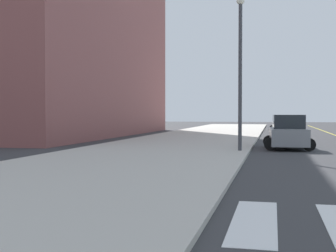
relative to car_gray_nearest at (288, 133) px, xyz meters
The scene contains 5 objects.
sidewalk_kerb_west 7.90m from the car_gray_nearest, 155.18° to the right, with size 10.00×120.00×0.15m, color #B2ADA3.
low_rise_brick_west 28.45m from the car_gray_nearest, 149.81° to the left, with size 16.00×32.00×24.67m, color brown.
car_gray_nearest is the anchor object (origin of this frame).
car_white_second 28.39m from the car_gray_nearest, 90.07° to the left, with size 2.71×4.31×1.92m.
street_lamp 5.97m from the car_gray_nearest, 126.74° to the right, with size 0.44×0.44×8.32m.
Camera 1 is at (-5.93, -5.39, 2.18)m, focal length 49.10 mm.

